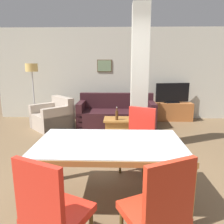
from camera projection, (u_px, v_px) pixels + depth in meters
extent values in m
plane|color=brown|center=(110.00, 200.00, 2.72)|extent=(18.00, 18.00, 0.00)
cube|color=beige|center=(115.00, 74.00, 6.61)|extent=(7.20, 0.06, 2.70)
cube|color=brown|center=(104.00, 66.00, 6.52)|extent=(0.44, 0.02, 0.36)
cube|color=gray|center=(104.00, 66.00, 6.51)|extent=(0.40, 0.01, 0.32)
cube|color=beige|center=(139.00, 81.00, 4.10)|extent=(0.31, 0.30, 2.70)
cube|color=olive|center=(108.00, 163.00, 2.10)|extent=(1.72, 0.06, 0.06)
cube|color=olive|center=(111.00, 133.00, 3.03)|extent=(1.72, 0.06, 0.06)
cube|color=olive|center=(40.00, 145.00, 2.59)|extent=(0.06, 0.89, 0.06)
cube|color=olive|center=(181.00, 146.00, 2.54)|extent=(0.06, 0.89, 0.06)
cube|color=silver|center=(110.00, 142.00, 2.55)|extent=(1.70, 0.99, 0.01)
cube|color=olive|center=(28.00, 195.00, 2.22)|extent=(0.08, 0.08, 0.69)
cube|color=olive|center=(189.00, 198.00, 2.17)|extent=(0.08, 0.08, 0.69)
cube|color=olive|center=(54.00, 158.00, 3.11)|extent=(0.08, 0.08, 0.69)
cube|color=olive|center=(169.00, 159.00, 3.07)|extent=(0.08, 0.08, 0.69)
cube|color=red|center=(59.00, 214.00, 1.81)|extent=(0.61, 0.61, 0.07)
cube|color=red|center=(38.00, 196.00, 1.57)|extent=(0.42, 0.23, 0.52)
cylinder|color=#4F3C1A|center=(58.00, 218.00, 2.11)|extent=(0.04, 0.04, 0.39)
cube|color=red|center=(152.00, 213.00, 1.83)|extent=(0.61, 0.61, 0.07)
cube|color=red|center=(170.00, 194.00, 1.59)|extent=(0.42, 0.24, 0.52)
cylinder|color=#4F3C1A|center=(156.00, 217.00, 2.13)|extent=(0.04, 0.04, 0.39)
cube|color=red|center=(137.00, 145.00, 3.38)|extent=(0.62, 0.62, 0.07)
cube|color=red|center=(142.00, 123.00, 3.49)|extent=(0.41, 0.24, 0.52)
cylinder|color=#4F3C1A|center=(144.00, 166.00, 3.18)|extent=(0.04, 0.04, 0.39)
cylinder|color=#4F3C1A|center=(120.00, 161.00, 3.35)|extent=(0.04, 0.04, 0.39)
cylinder|color=#4F3C1A|center=(152.00, 157.00, 3.50)|extent=(0.04, 0.04, 0.39)
cylinder|color=#4F3C1A|center=(130.00, 152.00, 3.68)|extent=(0.04, 0.04, 0.39)
cube|color=#33171C|center=(116.00, 118.00, 5.96)|extent=(2.06, 0.88, 0.42)
cube|color=#33171C|center=(117.00, 101.00, 6.21)|extent=(2.06, 0.18, 0.43)
cube|color=#33171C|center=(151.00, 114.00, 5.90)|extent=(0.16, 0.88, 0.66)
cube|color=#33171C|center=(82.00, 114.00, 5.96)|extent=(0.16, 0.88, 0.66)
cube|color=#AE9F8F|center=(52.00, 121.00, 5.71)|extent=(1.21, 1.21, 0.40)
cube|color=#AE9F8F|center=(63.00, 104.00, 5.84)|extent=(0.73, 0.74, 0.40)
cube|color=#AE9F8F|center=(59.00, 119.00, 5.42)|extent=(0.71, 0.69, 0.62)
cube|color=#AE9F8F|center=(46.00, 114.00, 5.94)|extent=(0.71, 0.69, 0.62)
cube|color=#A56B31|center=(118.00, 119.00, 5.02)|extent=(0.66, 0.50, 0.04)
cube|color=#A56B31|center=(118.00, 128.00, 5.07)|extent=(0.58, 0.42, 0.38)
cylinder|color=#4C2D14|center=(117.00, 115.00, 4.88)|extent=(0.06, 0.06, 0.21)
cylinder|color=#4C2D14|center=(117.00, 109.00, 4.85)|extent=(0.03, 0.03, 0.07)
cylinder|color=#B7B7BC|center=(117.00, 107.00, 4.84)|extent=(0.03, 0.03, 0.01)
cube|color=#AE6230|center=(171.00, 111.00, 6.52)|extent=(1.20, 0.40, 0.53)
cube|color=black|center=(172.00, 102.00, 6.46)|extent=(0.44, 0.27, 0.03)
cube|color=black|center=(172.00, 92.00, 6.40)|extent=(1.01, 0.24, 0.55)
cylinder|color=#B7B7BC|center=(36.00, 121.00, 6.38)|extent=(0.30, 0.30, 0.02)
cylinder|color=#B7B7BC|center=(34.00, 97.00, 6.22)|extent=(0.04, 0.04, 1.43)
cylinder|color=#E5BC66|center=(32.00, 67.00, 6.04)|extent=(0.33, 0.33, 0.22)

